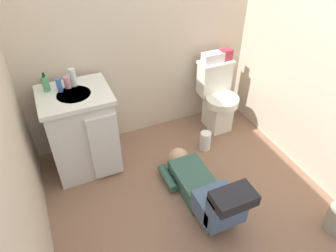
% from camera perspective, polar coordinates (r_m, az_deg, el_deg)
% --- Properties ---
extents(ground_plane, '(2.82, 3.13, 0.04)m').
position_cam_1_polar(ground_plane, '(2.86, 3.48, -12.77)').
color(ground_plane, '#83604A').
extents(wall_back, '(2.48, 0.08, 2.40)m').
position_cam_1_polar(wall_back, '(3.00, -5.51, 18.54)').
color(wall_back, beige).
rests_on(wall_back, ground_plane).
extents(wall_right, '(0.08, 2.13, 2.40)m').
position_cam_1_polar(wall_right, '(2.79, 27.75, 12.92)').
color(wall_right, beige).
rests_on(wall_right, ground_plane).
extents(toilet, '(0.36, 0.46, 0.75)m').
position_cam_1_polar(toilet, '(3.42, 8.97, 5.23)').
color(toilet, silver).
rests_on(toilet, ground_plane).
extents(vanity_cabinet, '(0.60, 0.53, 0.82)m').
position_cam_1_polar(vanity_cabinet, '(2.93, -15.43, -0.88)').
color(vanity_cabinet, silver).
rests_on(vanity_cabinet, ground_plane).
extents(faucet, '(0.02, 0.02, 0.10)m').
position_cam_1_polar(faucet, '(2.81, -17.61, 8.04)').
color(faucet, silver).
rests_on(faucet, vanity_cabinet).
extents(person_plumber, '(0.39, 1.06, 0.52)m').
position_cam_1_polar(person_plumber, '(2.66, 6.65, -11.49)').
color(person_plumber, '#33594C').
rests_on(person_plumber, ground_plane).
extents(tissue_box, '(0.22, 0.11, 0.10)m').
position_cam_1_polar(tissue_box, '(3.25, 8.19, 12.29)').
color(tissue_box, silver).
rests_on(tissue_box, toilet).
extents(toiletry_bag, '(0.12, 0.09, 0.11)m').
position_cam_1_polar(toiletry_bag, '(3.33, 10.48, 12.73)').
color(toiletry_bag, '#B22D3F').
rests_on(toiletry_bag, toilet).
extents(soap_dispenser, '(0.06, 0.06, 0.17)m').
position_cam_1_polar(soap_dispenser, '(2.77, -21.44, 7.21)').
color(soap_dispenser, '#4B9D62').
rests_on(soap_dispenser, vanity_cabinet).
extents(bottle_blue, '(0.04, 0.04, 0.12)m').
position_cam_1_polar(bottle_blue, '(2.74, -19.27, 7.07)').
color(bottle_blue, '#3D65B9').
rests_on(bottle_blue, vanity_cabinet).
extents(bottle_pink, '(0.06, 0.06, 0.10)m').
position_cam_1_polar(bottle_pink, '(2.77, -17.92, 7.64)').
color(bottle_pink, '#D4929C').
rests_on(bottle_pink, vanity_cabinet).
extents(bottle_clear, '(0.05, 0.05, 0.16)m').
position_cam_1_polar(bottle_clear, '(2.77, -17.01, 8.48)').
color(bottle_clear, silver).
rests_on(bottle_clear, vanity_cabinet).
extents(paper_towel_roll, '(0.11, 0.11, 0.20)m').
position_cam_1_polar(paper_towel_roll, '(3.22, 6.83, -2.71)').
color(paper_towel_roll, white).
rests_on(paper_towel_roll, ground_plane).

